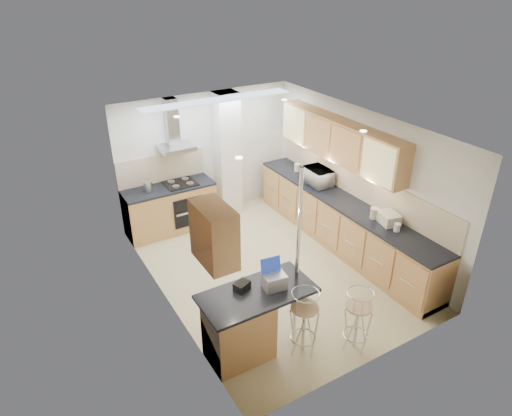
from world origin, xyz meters
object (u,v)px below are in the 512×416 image
laptop (274,281)px  bar_stool_end (357,320)px  bread_bin (389,218)px  bar_stool_near (304,322)px  microwave (318,177)px

laptop → bar_stool_end: laptop is taller
laptop → bread_bin: size_ratio=0.84×
laptop → bar_stool_near: laptop is taller
bar_stool_end → bread_bin: size_ratio=2.71×
bar_stool_near → bread_bin: size_ratio=2.83×
bread_bin → microwave: bearing=105.4°
microwave → bar_stool_near: 3.37m
bar_stool_near → bread_bin: 2.40m
microwave → bar_stool_near: size_ratio=0.59×
laptop → bread_bin: (2.47, 0.49, -0.03)m
bar_stool_end → bread_bin: bread_bin is taller
laptop → bar_stool_near: 0.69m
bread_bin → bar_stool_end: bearing=-131.6°
laptop → bread_bin: laptop is taller
bar_stool_end → bread_bin: (1.57, 1.10, 0.55)m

